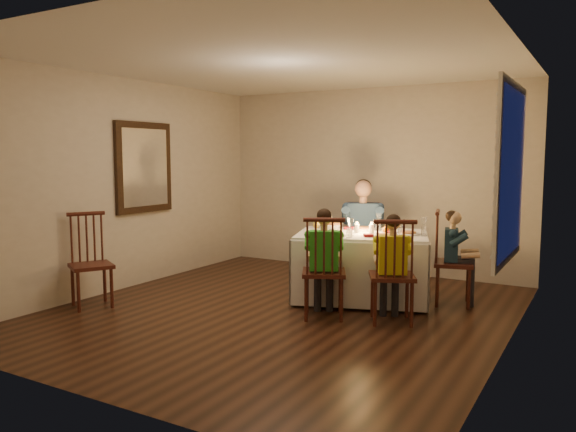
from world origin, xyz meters
The scene contains 26 objects.
ground centered at (0.00, 0.00, 0.00)m, with size 5.00×5.00×0.00m, color black.
wall_left centered at (-2.25, 0.00, 1.30)m, with size 0.02×5.00×2.60m, color beige.
wall_right centered at (2.25, 0.00, 1.30)m, with size 0.02×5.00×2.60m, color beige.
wall_back centered at (0.00, 2.50, 1.30)m, with size 4.50×0.02×2.60m, color beige.
ceiling centered at (0.00, 0.00, 2.60)m, with size 5.00×5.00×0.00m, color white.
dining_table centered at (0.53, 0.90, 0.55)m, with size 1.74×1.48×0.74m.
chair_adult centered at (0.25, 1.62, 0.00)m, with size 0.43×0.41×1.05m, color #34100E, non-canonical shape.
chair_near_left centered at (0.48, 0.04, 0.00)m, with size 0.43×0.41×1.05m, color #34100E, non-canonical shape.
chair_near_right centered at (1.14, 0.22, 0.00)m, with size 0.43×0.41×1.05m, color #34100E, non-canonical shape.
chair_end centered at (1.50, 1.20, 0.00)m, with size 0.43×0.41×1.05m, color #34100E, non-canonical shape.
chair_extra centered at (-1.90, -0.87, 0.00)m, with size 0.42×0.40×1.03m, color #34100E, non-canonical shape.
adult centered at (0.25, 1.62, 0.00)m, with size 0.51×0.47×1.35m, color navy, non-canonical shape.
child_green centered at (0.48, 0.04, 0.00)m, with size 0.38×0.35×1.12m, color green, non-canonical shape.
child_yellow centered at (1.14, 0.22, 0.00)m, with size 0.36×0.33×1.08m, color yellow, non-canonical shape.
child_teal centered at (1.50, 1.20, 0.00)m, with size 0.34×0.31×1.05m, color #182F3D, non-canonical shape.
setting_adult centered at (0.44, 1.18, 0.78)m, with size 0.26×0.26×0.02m, color white.
setting_green centered at (0.36, 0.53, 0.78)m, with size 0.26×0.26×0.02m, color white.
setting_yellow centered at (0.87, 0.73, 0.78)m, with size 0.26×0.26×0.02m, color white.
setting_teal centered at (1.03, 1.05, 0.78)m, with size 0.26×0.26×0.02m, color white.
candle_left centered at (0.48, 0.88, 0.82)m, with size 0.06×0.06×0.10m, color white.
candle_right centered at (0.63, 0.94, 0.82)m, with size 0.06×0.06×0.10m, color white.
squash centered at (-0.11, 1.02, 0.82)m, with size 0.09×0.09×0.09m, color gold.
orange_fruit centered at (0.77, 1.03, 0.81)m, with size 0.08×0.08×0.08m, color orange.
serving_bowl centered at (0.07, 1.09, 0.80)m, with size 0.23×0.23×0.06m, color white.
wall_mirror centered at (-2.22, 0.30, 1.50)m, with size 0.06×0.95×1.15m.
window_blinds centered at (2.21, 0.10, 1.50)m, with size 0.07×1.34×1.54m.
Camera 1 is at (2.96, -5.01, 1.65)m, focal length 35.00 mm.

